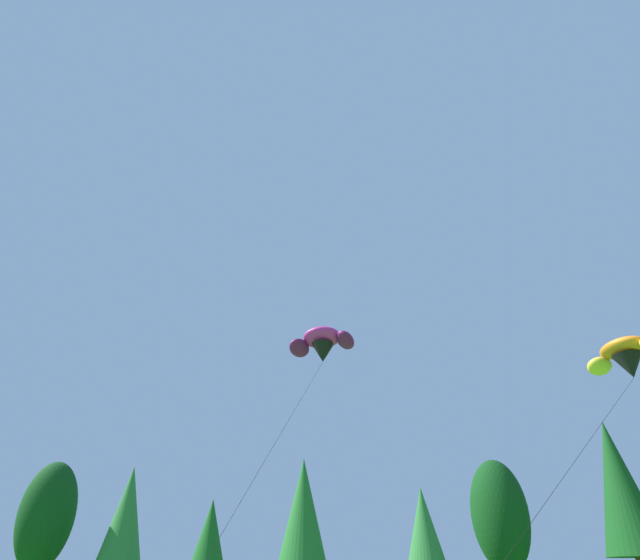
# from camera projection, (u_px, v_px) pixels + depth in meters

# --- Properties ---
(treeline_tree_a) EXTENTS (5.21, 5.21, 12.64)m
(treeline_tree_a) POSITION_uv_depth(u_px,v_px,m) (47.00, 515.00, 50.10)
(treeline_tree_a) COLOR #472D19
(treeline_tree_a) RESTS_ON ground_plane
(treeline_tree_b) EXTENTS (4.31, 4.31, 12.33)m
(treeline_tree_b) POSITION_uv_depth(u_px,v_px,m) (126.00, 515.00, 50.85)
(treeline_tree_b) COLOR #472D19
(treeline_tree_b) RESTS_ON ground_plane
(treeline_tree_c) EXTENTS (3.53, 3.53, 8.76)m
(treeline_tree_c) POSITION_uv_depth(u_px,v_px,m) (210.00, 538.00, 46.55)
(treeline_tree_c) COLOR #472D19
(treeline_tree_c) RESTS_ON ground_plane
(treeline_tree_d) EXTENTS (4.17, 4.17, 11.68)m
(treeline_tree_d) POSITION_uv_depth(u_px,v_px,m) (303.00, 511.00, 44.15)
(treeline_tree_d) COLOR #472D19
(treeline_tree_d) RESTS_ON ground_plane
(treeline_tree_e) EXTENTS (3.61, 3.61, 9.12)m
(treeline_tree_e) POSITION_uv_depth(u_px,v_px,m) (424.00, 531.00, 42.74)
(treeline_tree_e) COLOR #472D19
(treeline_tree_e) RESTS_ON ground_plane
(treeline_tree_f) EXTENTS (5.04, 5.04, 12.00)m
(treeline_tree_f) POSITION_uv_depth(u_px,v_px,m) (500.00, 515.00, 46.26)
(treeline_tree_f) COLOR #472D19
(treeline_tree_f) RESTS_ON ground_plane
(treeline_tree_g) EXTENTS (4.75, 4.75, 14.31)m
(treeline_tree_g) POSITION_uv_depth(u_px,v_px,m) (620.00, 485.00, 42.57)
(treeline_tree_g) COLOR #472D19
(treeline_tree_g) RESTS_ON ground_plane
(parafoil_kite_high_magenta) EXTENTS (4.05, 13.35, 12.68)m
(parafoil_kite_high_magenta) POSITION_uv_depth(u_px,v_px,m) (322.00, 344.00, 28.09)
(parafoil_kite_high_magenta) COLOR #D12893
(parafoil_kite_mid_orange) EXTENTS (10.43, 11.43, 9.85)m
(parafoil_kite_mid_orange) POSITION_uv_depth(u_px,v_px,m) (626.00, 356.00, 22.45)
(parafoil_kite_mid_orange) COLOR orange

